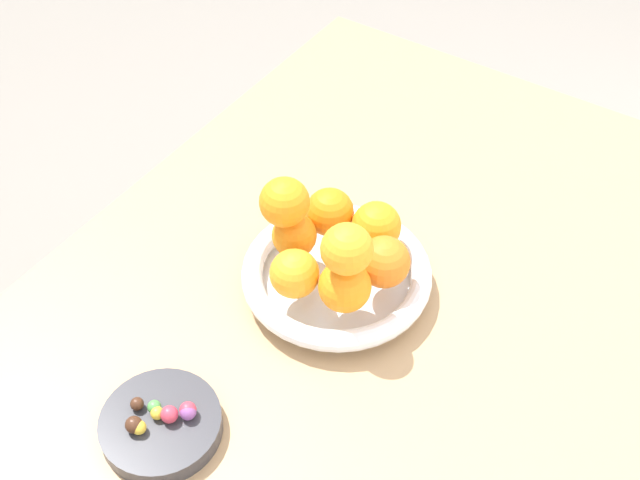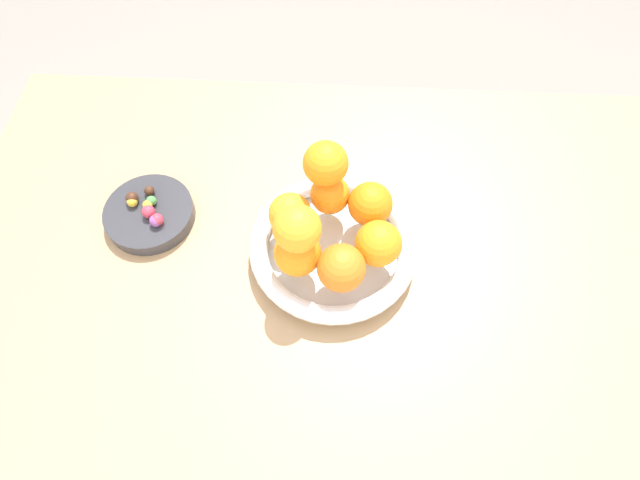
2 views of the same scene
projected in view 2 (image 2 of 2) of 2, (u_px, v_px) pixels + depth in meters
name	position (u px, v px, depth m)	size (l,w,h in m)	color
ground_plane	(323.00, 398.00, 1.33)	(6.00, 6.00, 0.00)	gray
dining_table	(326.00, 303.00, 0.77)	(1.10, 0.76, 0.74)	tan
fruit_bowl	(333.00, 247.00, 0.69)	(0.23, 0.23, 0.04)	silver
candy_dish	(150.00, 214.00, 0.73)	(0.13, 0.13, 0.02)	#333338
orange_0	(370.00, 204.00, 0.67)	(0.06, 0.06, 0.06)	orange
orange_1	(328.00, 194.00, 0.68)	(0.05, 0.05, 0.05)	orange
orange_2	(290.00, 214.00, 0.66)	(0.06, 0.06, 0.06)	orange
orange_3	(298.00, 253.00, 0.63)	(0.06, 0.06, 0.06)	orange
orange_4	(341.00, 268.00, 0.62)	(0.06, 0.06, 0.06)	orange
orange_5	(378.00, 244.00, 0.64)	(0.06, 0.06, 0.06)	orange
orange_6	(326.00, 164.00, 0.64)	(0.06, 0.06, 0.06)	orange
orange_7	(297.00, 232.00, 0.58)	(0.06, 0.06, 0.06)	orange
candy_ball_0	(148.00, 205.00, 0.72)	(0.01, 0.01, 0.01)	gold
candy_ball_1	(157.00, 220.00, 0.70)	(0.02, 0.02, 0.02)	#C6384C
candy_ball_2	(149.00, 191.00, 0.73)	(0.01, 0.01, 0.01)	#472819
candy_ball_3	(149.00, 212.00, 0.71)	(0.02, 0.02, 0.02)	#C6384C
candy_ball_4	(156.00, 221.00, 0.70)	(0.02, 0.02, 0.02)	#8C4C99
candy_ball_5	(132.00, 202.00, 0.72)	(0.02, 0.02, 0.02)	gold
candy_ball_6	(132.00, 198.00, 0.72)	(0.02, 0.02, 0.02)	#472819
candy_ball_7	(151.00, 201.00, 0.72)	(0.01, 0.01, 0.01)	#4C9947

